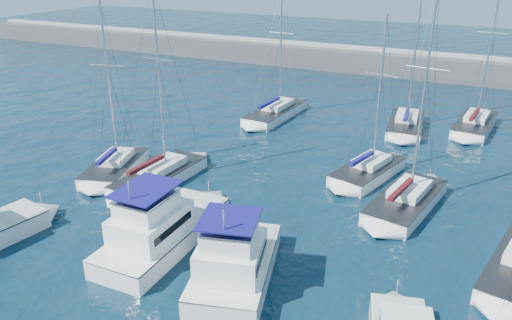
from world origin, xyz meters
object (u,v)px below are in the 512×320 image
at_px(sailboat_back_a, 276,112).
at_px(sailboat_back_c, 475,125).
at_px(sailboat_mid_a, 115,167).
at_px(sailboat_back_b, 406,124).
at_px(motor_yacht_port_inner, 160,231).
at_px(sailboat_mid_b, 160,176).
at_px(sailboat_mid_c, 368,171).
at_px(sailboat_mid_d, 406,201).
at_px(motor_yacht_stbd_inner, 234,264).

height_order(sailboat_back_a, sailboat_back_c, sailboat_back_c).
distance_m(sailboat_mid_a, sailboat_back_b, 28.04).
xyz_separation_m(motor_yacht_port_inner, sailboat_back_a, (-4.06, 26.16, -0.63)).
height_order(sailboat_mid_b, sailboat_back_c, sailboat_back_c).
bearing_deg(sailboat_mid_c, sailboat_mid_d, -32.16).
distance_m(motor_yacht_port_inner, sailboat_back_b, 29.55).
bearing_deg(sailboat_mid_a, sailboat_mid_c, 7.24).
height_order(sailboat_mid_d, sailboat_back_b, sailboat_back_b).
bearing_deg(sailboat_mid_c, sailboat_mid_b, -136.13).
xyz_separation_m(motor_yacht_stbd_inner, sailboat_back_b, (3.59, 29.15, -0.59)).
bearing_deg(motor_yacht_port_inner, sailboat_mid_a, 142.19).
relative_size(motor_yacht_port_inner, sailboat_mid_d, 0.64).
distance_m(sailboat_mid_b, sailboat_back_c, 31.36).
xyz_separation_m(sailboat_mid_c, sailboat_back_a, (-12.63, 10.90, -0.01)).
bearing_deg(sailboat_back_c, sailboat_back_a, -159.97).
bearing_deg(sailboat_mid_d, sailboat_back_a, 147.75).
bearing_deg(sailboat_back_c, sailboat_mid_c, -107.02).
bearing_deg(motor_yacht_port_inner, sailboat_back_c, 62.98).
relative_size(sailboat_mid_a, sailboat_back_b, 0.82).
distance_m(motor_yacht_stbd_inner, sailboat_mid_b, 13.90).
relative_size(motor_yacht_stbd_inner, sailboat_back_c, 0.57).
xyz_separation_m(motor_yacht_port_inner, sailboat_mid_c, (8.57, 15.26, -0.62)).
xyz_separation_m(sailboat_mid_c, sailboat_mid_d, (3.61, -3.86, 0.01)).
height_order(motor_yacht_stbd_inner, sailboat_mid_b, sailboat_mid_b).
height_order(sailboat_mid_c, sailboat_back_b, sailboat_back_b).
bearing_deg(motor_yacht_port_inner, motor_yacht_stbd_inner, -11.61).
xyz_separation_m(sailboat_mid_a, sailboat_back_a, (5.52, 18.95, -0.02)).
bearing_deg(sailboat_mid_b, motor_yacht_stbd_inner, -34.16).
bearing_deg(sailboat_back_a, sailboat_mid_d, -38.74).
bearing_deg(motor_yacht_port_inner, sailboat_mid_b, 125.38).
distance_m(sailboat_mid_c, sailboat_back_b, 12.85).
bearing_deg(motor_yacht_stbd_inner, sailboat_mid_b, 126.90).
bearing_deg(sailboat_back_a, sailboat_mid_b, -90.74).
relative_size(sailboat_mid_d, sailboat_back_c, 1.03).
bearing_deg(sailboat_back_b, sailboat_mid_c, -98.44).
bearing_deg(sailboat_back_a, sailboat_mid_a, -102.71).
height_order(sailboat_mid_a, sailboat_mid_d, sailboat_mid_d).
distance_m(sailboat_mid_b, sailboat_mid_c, 16.06).
relative_size(motor_yacht_port_inner, motor_yacht_stbd_inner, 1.14).
bearing_deg(sailboat_mid_c, motor_yacht_stbd_inner, -85.82).
bearing_deg(sailboat_mid_a, sailboat_back_c, 27.12).
distance_m(motor_yacht_stbd_inner, sailboat_mid_a, 17.23).
xyz_separation_m(motor_yacht_stbd_inner, sailboat_mid_c, (3.05, 16.31, -0.62)).
bearing_deg(sailboat_back_c, sailboat_mid_d, -92.95).
relative_size(sailboat_mid_a, sailboat_mid_c, 1.07).
bearing_deg(sailboat_mid_b, sailboat_mid_d, 16.21).
xyz_separation_m(motor_yacht_stbd_inner, sailboat_mid_d, (6.65, 12.45, -0.61)).
distance_m(motor_yacht_port_inner, sailboat_mid_a, 12.01).
distance_m(motor_yacht_port_inner, sailboat_back_a, 26.49).
bearing_deg(motor_yacht_port_inner, sailboat_back_a, 97.97).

